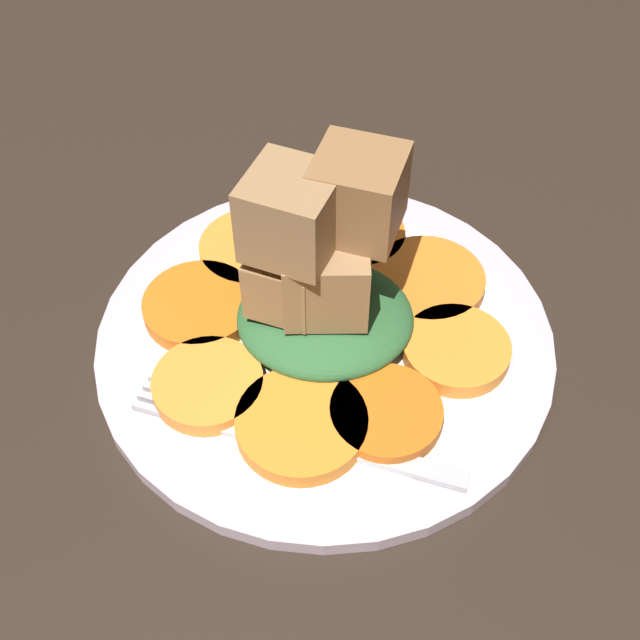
# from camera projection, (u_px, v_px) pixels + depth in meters

# --- Properties ---
(table_slab) EXTENTS (1.20, 1.20, 0.02)m
(table_slab) POSITION_uv_depth(u_px,v_px,m) (320.00, 353.00, 0.49)
(table_slab) COLOR black
(table_slab) RESTS_ON ground
(plate) EXTENTS (0.27, 0.27, 0.01)m
(plate) POSITION_uv_depth(u_px,v_px,m) (320.00, 337.00, 0.48)
(plate) COLOR silver
(plate) RESTS_ON table_slab
(carrot_slice_0) EXTENTS (0.07, 0.07, 0.01)m
(carrot_slice_0) POSITION_uv_depth(u_px,v_px,m) (296.00, 424.00, 0.42)
(carrot_slice_0) COLOR orange
(carrot_slice_0) RESTS_ON plate
(carrot_slice_1) EXTENTS (0.06, 0.06, 0.01)m
(carrot_slice_1) POSITION_uv_depth(u_px,v_px,m) (380.00, 414.00, 0.43)
(carrot_slice_1) COLOR orange
(carrot_slice_1) RESTS_ON plate
(carrot_slice_2) EXTENTS (0.06, 0.06, 0.01)m
(carrot_slice_2) POSITION_uv_depth(u_px,v_px,m) (451.00, 350.00, 0.46)
(carrot_slice_2) COLOR orange
(carrot_slice_2) RESTS_ON plate
(carrot_slice_3) EXTENTS (0.07, 0.07, 0.01)m
(carrot_slice_3) POSITION_uv_depth(u_px,v_px,m) (422.00, 281.00, 0.49)
(carrot_slice_3) COLOR orange
(carrot_slice_3) RESTS_ON plate
(carrot_slice_4) EXTENTS (0.06, 0.06, 0.01)m
(carrot_slice_4) POSITION_uv_depth(u_px,v_px,m) (352.00, 237.00, 0.52)
(carrot_slice_4) COLOR orange
(carrot_slice_4) RESTS_ON plate
(carrot_slice_5) EXTENTS (0.07, 0.07, 0.01)m
(carrot_slice_5) POSITION_uv_depth(u_px,v_px,m) (249.00, 250.00, 0.51)
(carrot_slice_5) COLOR orange
(carrot_slice_5) RESTS_ON plate
(carrot_slice_6) EXTENTS (0.07, 0.07, 0.01)m
(carrot_slice_6) POSITION_uv_depth(u_px,v_px,m) (195.00, 306.00, 0.48)
(carrot_slice_6) COLOR orange
(carrot_slice_6) RESTS_ON plate
(carrot_slice_7) EXTENTS (0.06, 0.06, 0.01)m
(carrot_slice_7) POSITION_uv_depth(u_px,v_px,m) (203.00, 385.00, 0.44)
(carrot_slice_7) COLOR orange
(carrot_slice_7) RESTS_ON plate
(center_pile) EXTENTS (0.10, 0.09, 0.11)m
(center_pile) POSITION_uv_depth(u_px,v_px,m) (317.00, 274.00, 0.44)
(center_pile) COLOR #2D6033
(center_pile) RESTS_ON plate
(fork) EXTENTS (0.18, 0.07, 0.00)m
(fork) POSITION_uv_depth(u_px,v_px,m) (284.00, 432.00, 0.43)
(fork) COLOR #B2B2B7
(fork) RESTS_ON plate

